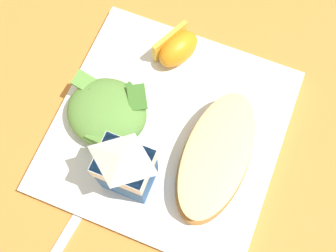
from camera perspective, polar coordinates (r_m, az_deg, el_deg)
The scene contains 6 objects.
ground at distance 0.53m, azimuth 0.00°, elevation -0.91°, with size 3.00×3.00×0.00m, color #C67A33.
white_plate at distance 0.53m, azimuth 0.00°, elevation -0.64°, with size 0.28×0.28×0.02m, color white.
cheesy_pizza_bread at distance 0.49m, azimuth 6.66°, elevation -4.22°, with size 0.08×0.17×0.04m.
green_salad_pile at distance 0.51m, azimuth -8.46°, elevation 1.93°, with size 0.10×0.09×0.04m.
milk_carton at distance 0.45m, azimuth -5.90°, elevation -5.71°, with size 0.06×0.04×0.11m.
orange_wedge_front at distance 0.54m, azimuth 1.29°, elevation 10.73°, with size 0.06×0.07×0.04m.
Camera 1 is at (-0.06, 0.15, 0.51)m, focal length 43.98 mm.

